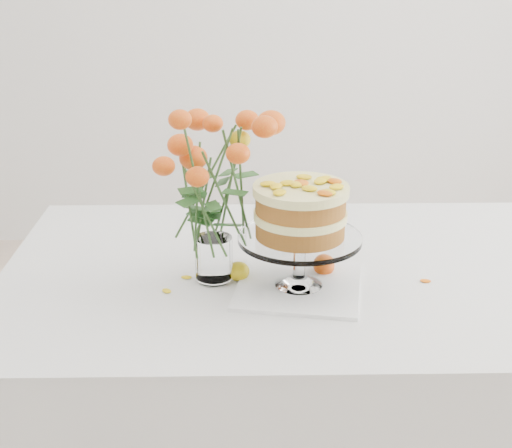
{
  "coord_description": "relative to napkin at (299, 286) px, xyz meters",
  "views": [
    {
      "loc": [
        -0.12,
        -1.57,
        1.49
      ],
      "look_at": [
        -0.1,
        -0.08,
        0.91
      ],
      "focal_mm": 50.0,
      "sensor_mm": 36.0,
      "label": 1
    }
  ],
  "objects": [
    {
      "name": "stray_petal_d",
      "position": [
        -0.26,
        0.06,
        -0.0
      ],
      "size": [
        0.03,
        0.02,
        0.0
      ],
      "primitive_type": "ellipsoid",
      "color": "yellow",
      "rests_on": "table"
    },
    {
      "name": "table",
      "position": [
        -0.0,
        0.11,
        -0.09
      ],
      "size": [
        1.43,
        0.93,
        0.76
      ],
      "color": "tan",
      "rests_on": "ground"
    },
    {
      "name": "stray_petal_c",
      "position": [
        0.02,
        -0.07,
        -0.0
      ],
      "size": [
        0.03,
        0.02,
        0.0
      ],
      "primitive_type": "ellipsoid",
      "color": "yellow",
      "rests_on": "table"
    },
    {
      "name": "cake_stand",
      "position": [
        0.0,
        0.0,
        0.17
      ],
      "size": [
        0.28,
        0.28,
        0.25
      ],
      "rotation": [
        0.0,
        0.0,
        0.26
      ],
      "color": "white",
      "rests_on": "napkin"
    },
    {
      "name": "loose_rose_near",
      "position": [
        -0.14,
        0.05,
        0.02
      ],
      "size": [
        0.09,
        0.05,
        0.04
      ],
      "rotation": [
        0.0,
        0.0,
        0.03
      ],
      "color": "gold",
      "rests_on": "table"
    },
    {
      "name": "napkin",
      "position": [
        0.0,
        0.0,
        0.0
      ],
      "size": [
        0.32,
        0.32,
        0.01
      ],
      "primitive_type": "cube",
      "rotation": [
        0.0,
        0.0,
        -0.18
      ],
      "color": "white",
      "rests_on": "table"
    },
    {
      "name": "stray_petal_e",
      "position": [
        -0.3,
        -0.01,
        -0.0
      ],
      "size": [
        0.03,
        0.02,
        0.0
      ],
      "primitive_type": "ellipsoid",
      "color": "yellow",
      "rests_on": "table"
    },
    {
      "name": "loose_rose_far",
      "position": [
        0.07,
        0.07,
        0.02
      ],
      "size": [
        0.09,
        0.05,
        0.04
      ],
      "rotation": [
        0.0,
        0.0,
        0.4
      ],
      "color": "red",
      "rests_on": "table"
    },
    {
      "name": "stray_petal_b",
      "position": [
        -0.02,
        -0.03,
        -0.0
      ],
      "size": [
        0.03,
        0.02,
        0.0
      ],
      "primitive_type": "ellipsoid",
      "color": "yellow",
      "rests_on": "table"
    },
    {
      "name": "stray_petal_a",
      "position": [
        -0.12,
        0.01,
        -0.0
      ],
      "size": [
        0.03,
        0.02,
        0.0
      ],
      "primitive_type": "ellipsoid",
      "color": "yellow",
      "rests_on": "table"
    },
    {
      "name": "rose_vase",
      "position": [
        -0.19,
        0.04,
        0.25
      ],
      "size": [
        0.31,
        0.31,
        0.44
      ],
      "rotation": [
        0.0,
        0.0,
        -0.11
      ],
      "color": "white",
      "rests_on": "table"
    },
    {
      "name": "stray_petal_f",
      "position": [
        0.3,
        0.03,
        -0.0
      ],
      "size": [
        0.03,
        0.02,
        0.0
      ],
      "primitive_type": "ellipsoid",
      "color": "yellow",
      "rests_on": "table"
    }
  ]
}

